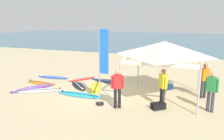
{
  "coord_description": "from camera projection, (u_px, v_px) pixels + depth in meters",
  "views": [
    {
      "loc": [
        4.29,
        -10.65,
        3.81
      ],
      "look_at": [
        0.03,
        0.8,
        1.0
      ],
      "focal_mm": 36.56,
      "sensor_mm": 36.0,
      "label": 1
    }
  ],
  "objects": [
    {
      "name": "sea",
      "position": [
        171.0,
        40.0,
        39.96
      ],
      "size": [
        80.0,
        36.0,
        0.1
      ],
      "primitive_type": "cube",
      "color": "teal",
      "rests_on": "ground"
    },
    {
      "name": "person_green",
      "position": [
        212.0,
        89.0,
        9.25
      ],
      "size": [
        0.5,
        0.36,
        1.71
      ],
      "color": "#383842",
      "rests_on": "ground"
    },
    {
      "name": "person_red",
      "position": [
        117.0,
        86.0,
        9.64
      ],
      "size": [
        0.5,
        0.36,
        1.71
      ],
      "color": "black",
      "rests_on": "ground"
    },
    {
      "name": "cooler_box",
      "position": [
        168.0,
        85.0,
        12.46
      ],
      "size": [
        0.5,
        0.36,
        0.39
      ],
      "color": "#2D60B7",
      "rests_on": "ground"
    },
    {
      "name": "surfboard_white",
      "position": [
        40.0,
        90.0,
        12.14
      ],
      "size": [
        2.58,
        1.87,
        0.19
      ],
      "color": "white",
      "rests_on": "ground"
    },
    {
      "name": "surfboard_purple",
      "position": [
        34.0,
        88.0,
        12.56
      ],
      "size": [
        1.85,
        2.56,
        0.19
      ],
      "color": "purple",
      "rests_on": "ground"
    },
    {
      "name": "ground_plane",
      "position": [
        106.0,
        92.0,
        12.04
      ],
      "size": [
        80.0,
        80.0,
        0.0
      ],
      "primitive_type": "plane",
      "color": "beige"
    },
    {
      "name": "surfboard_orange",
      "position": [
        41.0,
        83.0,
        13.51
      ],
      "size": [
        2.06,
        0.73,
        0.19
      ],
      "color": "orange",
      "rests_on": "ground"
    },
    {
      "name": "gear_bag_near_tent",
      "position": [
        158.0,
        106.0,
        9.71
      ],
      "size": [
        0.66,
        0.64,
        0.28
      ],
      "primitive_type": "cube",
      "rotation": [
        0.0,
        0.0,
        0.73
      ],
      "color": "black",
      "rests_on": "ground"
    },
    {
      "name": "surfboard_black",
      "position": [
        79.0,
        86.0,
        12.93
      ],
      "size": [
        1.78,
        1.79,
        0.19
      ],
      "color": "black",
      "rests_on": "ground"
    },
    {
      "name": "surfboard_cyan",
      "position": [
        79.0,
        94.0,
        11.47
      ],
      "size": [
        2.47,
        0.72,
        0.19
      ],
      "color": "#23B2CC",
      "rests_on": "ground"
    },
    {
      "name": "canopy_tent",
      "position": [
        164.0,
        49.0,
        10.64
      ],
      "size": [
        3.37,
        3.37,
        2.75
      ],
      "color": "#B7B7BC",
      "rests_on": "ground"
    },
    {
      "name": "surfboard_navy",
      "position": [
        107.0,
        81.0,
        13.92
      ],
      "size": [
        2.35,
        1.11,
        0.19
      ],
      "color": "navy",
      "rests_on": "ground"
    },
    {
      "name": "surfboard_blue",
      "position": [
        53.0,
        77.0,
        14.82
      ],
      "size": [
        2.19,
        0.69,
        0.19
      ],
      "color": "blue",
      "rests_on": "ground"
    },
    {
      "name": "surfboard_yellow",
      "position": [
        96.0,
        87.0,
        12.68
      ],
      "size": [
        1.38,
        2.51,
        0.19
      ],
      "color": "yellow",
      "rests_on": "ground"
    },
    {
      "name": "banner_flag",
      "position": [
        102.0,
        71.0,
        9.85
      ],
      "size": [
        0.6,
        0.36,
        3.4
      ],
      "color": "#99999E",
      "rests_on": "ground"
    },
    {
      "name": "person_yellow",
      "position": [
        163.0,
        85.0,
        9.73
      ],
      "size": [
        0.39,
        0.46,
        1.71
      ],
      "color": "#2D2D33",
      "rests_on": "ground"
    },
    {
      "name": "person_orange",
      "position": [
        204.0,
        78.0,
        10.88
      ],
      "size": [
        0.46,
        0.39,
        1.71
      ],
      "color": "#2D2D33",
      "rests_on": "ground"
    },
    {
      "name": "surfboard_red",
      "position": [
        83.0,
        79.0,
        14.38
      ],
      "size": [
        1.52,
        1.85,
        0.19
      ],
      "color": "red",
      "rests_on": "ground"
    }
  ]
}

